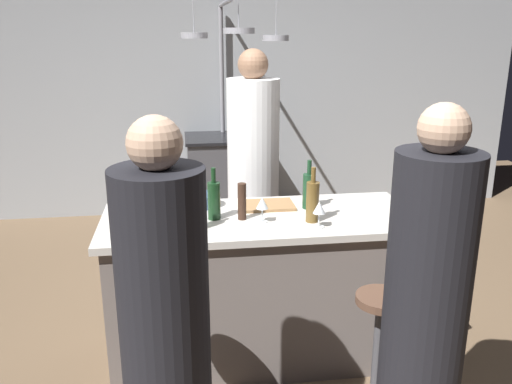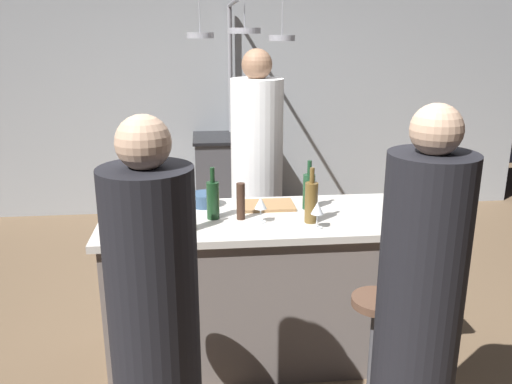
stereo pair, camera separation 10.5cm
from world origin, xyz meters
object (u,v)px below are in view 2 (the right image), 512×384
object	(u,v)px
wine_bottle_green	(309,191)
bar_stool_left	(173,365)
wine_bottle_amber	(311,201)
pepper_mill	(241,201)
cutting_board	(267,205)
wine_glass_by_chef	(261,204)
chef	(257,182)
wine_glass_near_right_guest	(317,210)
guest_left	(156,340)
stove_range	(233,178)
wine_bottle_white	(189,208)
mixing_bowl_steel	(140,225)
wine_glass_near_left_guest	(122,198)
bar_stool_right	(374,352)
guest_right	(418,317)
wine_bottle_red	(213,199)
mixing_bowl_blue	(205,200)

from	to	relation	value
wine_bottle_green	bar_stool_left	bearing A→B (deg)	-137.58
wine_bottle_amber	pepper_mill	bearing A→B (deg)	166.90
cutting_board	wine_glass_by_chef	xyz separation A→B (m)	(-0.07, -0.26, 0.10)
chef	wine_glass_near_right_guest	xyz separation A→B (m)	(0.20, -1.16, 0.17)
guest_left	wine_glass_near_right_guest	bearing A→B (deg)	44.58
stove_range	guest_left	size ratio (longest dim) A/B	0.54
wine_bottle_white	mixing_bowl_steel	bearing A→B (deg)	176.15
wine_glass_near_right_guest	mixing_bowl_steel	bearing A→B (deg)	176.48
pepper_mill	wine_glass_near_left_guest	xyz separation A→B (m)	(-0.67, 0.13, 0.00)
cutting_board	wine_bottle_green	distance (m)	0.27
bar_stool_right	pepper_mill	xyz separation A→B (m)	(-0.62, 0.58, 0.63)
chef	wine_glass_by_chef	bearing A→B (deg)	-94.75
wine_glass_near_left_guest	wine_glass_by_chef	size ratio (longest dim) A/B	1.00
wine_bottle_white	wine_bottle_green	world-z (taller)	wine_bottle_white
cutting_board	wine_bottle_amber	bearing A→B (deg)	-54.37
guest_right	cutting_board	distance (m)	1.25
cutting_board	wine_glass_by_chef	bearing A→B (deg)	-104.57
guest_left	pepper_mill	xyz separation A→B (m)	(0.41, 0.98, 0.24)
chef	wine_glass_by_chef	size ratio (longest dim) A/B	12.34
stove_range	wine_bottle_red	world-z (taller)	wine_bottle_red
wine_bottle_amber	mixing_bowl_blue	bearing A→B (deg)	149.11
wine_glass_near_right_guest	wine_bottle_red	bearing A→B (deg)	158.97
wine_bottle_green	mixing_bowl_blue	xyz separation A→B (m)	(-0.62, 0.12, -0.07)
bar_stool_left	wine_bottle_white	distance (m)	0.79
cutting_board	mixing_bowl_blue	size ratio (longest dim) A/B	1.88
wine_bottle_red	wine_bottle_amber	size ratio (longest dim) A/B	0.96
wine_bottle_white	chef	bearing A→B (deg)	66.86
pepper_mill	wine_glass_near_left_guest	size ratio (longest dim) A/B	1.44
cutting_board	wine_bottle_green	xyz separation A→B (m)	(0.24, -0.06, 0.10)
wine_bottle_amber	mixing_bowl_blue	world-z (taller)	wine_bottle_amber
pepper_mill	wine_glass_near_right_guest	bearing A→B (deg)	-24.92
guest_left	mixing_bowl_steel	distance (m)	0.88
stove_range	guest_left	distance (m)	3.52
bar_stool_right	wine_bottle_green	distance (m)	0.99
stove_range	pepper_mill	bearing A→B (deg)	-92.42
chef	bar_stool_right	distance (m)	1.68
bar_stool_left	wine_bottle_red	distance (m)	0.91
wine_bottle_amber	wine_bottle_white	bearing A→B (deg)	-175.30
guest_left	cutting_board	world-z (taller)	guest_left
guest_right	wine_bottle_white	world-z (taller)	guest_right
bar_stool_right	mixing_bowl_blue	distance (m)	1.31
guest_left	cutting_board	xyz separation A→B (m)	(0.59, 1.18, 0.14)
chef	mixing_bowl_steel	distance (m)	1.33
cutting_board	wine_bottle_red	bearing A→B (deg)	-152.44
bar_stool_right	mixing_bowl_blue	xyz separation A→B (m)	(-0.82, 0.84, 0.56)
bar_stool_right	mixing_bowl_steel	distance (m)	1.38
guest_right	wine_bottle_red	world-z (taller)	guest_right
wine_bottle_green	wine_bottle_amber	xyz separation A→B (m)	(-0.03, -0.23, 0.01)
bar_stool_left	cutting_board	distance (m)	1.10
mixing_bowl_steel	bar_stool_right	bearing A→B (deg)	-21.36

